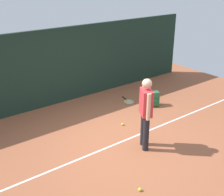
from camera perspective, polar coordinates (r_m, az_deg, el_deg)
The scene contains 9 objects.
ground_plane at distance 7.39m, azimuth 1.89°, elevation -8.13°, with size 12.00×12.00×0.00m, color #9E5638.
back_fence at distance 9.24m, azimuth -9.85°, elevation 5.96°, with size 10.00×0.10×2.32m, color #192D23.
court_line at distance 7.37m, azimuth 2.06°, elevation -8.22°, with size 9.00×0.05×0.00m, color white.
tennis_player at distance 6.73m, azimuth 6.44°, elevation -2.25°, with size 0.39×0.47×1.70m.
tennis_racket at distance 9.49m, azimuth 3.12°, elevation -0.65°, with size 0.39×0.64×0.03m.
backpack at distance 9.23m, azimuth 7.99°, elevation -0.21°, with size 0.35×0.35×0.44m.
tennis_ball_near_player at distance 8.06m, azimuth 2.02°, elevation -5.00°, with size 0.07×0.07×0.07m, color #CCE033.
tennis_ball_by_fence at distance 5.92m, azimuth 5.33°, elevation -16.94°, with size 0.07×0.07×0.07m, color #CCE033.
tennis_ball_far_left at distance 9.53m, azimuth 5.38°, elevation -0.48°, with size 0.07×0.07×0.07m, color #CCE033.
Camera 1 is at (-4.01, -4.88, 3.83)m, focal length 48.04 mm.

